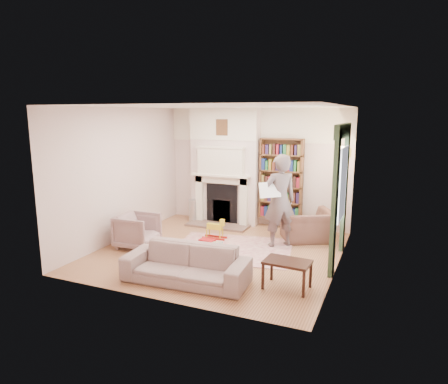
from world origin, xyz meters
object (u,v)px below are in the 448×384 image
at_px(armchair_reading, 307,225).
at_px(paraffin_heater, 193,210).
at_px(rocking_horse, 215,229).
at_px(coffee_table, 287,275).
at_px(armchair_left, 137,231).
at_px(sofa, 186,264).
at_px(bookcase, 281,179).
at_px(man_reading, 280,201).

distance_m(armchair_reading, paraffin_heater, 2.99).
bearing_deg(rocking_horse, coffee_table, -44.15).
height_order(armchair_left, coffee_table, armchair_left).
bearing_deg(armchair_reading, sofa, 36.89).
height_order(sofa, paraffin_heater, sofa).
bearing_deg(rocking_horse, bookcase, 50.67).
relative_size(bookcase, man_reading, 0.98).
distance_m(bookcase, paraffin_heater, 2.36).
distance_m(armchair_left, coffee_table, 3.36).
relative_size(armchair_left, rocking_horse, 1.47).
xyz_separation_m(coffee_table, paraffin_heater, (-3.16, 2.96, 0.05)).
xyz_separation_m(bookcase, sofa, (-0.56, -3.64, -0.88)).
bearing_deg(armchair_reading, armchair_left, 1.94).
relative_size(armchair_reading, rocking_horse, 1.98).
bearing_deg(armchair_reading, paraffin_heater, -36.92).
distance_m(coffee_table, rocking_horse, 2.75).
xyz_separation_m(sofa, man_reading, (0.89, 2.30, 0.65)).
height_order(bookcase, armchair_left, bookcase).
bearing_deg(armchair_left, coffee_table, -106.31).
xyz_separation_m(sofa, rocking_horse, (-0.51, 2.22, -0.07)).
distance_m(bookcase, coffee_table, 3.53).
relative_size(coffee_table, rocking_horse, 1.36).
xyz_separation_m(armchair_left, man_reading, (2.61, 1.18, 0.60)).
height_order(armchair_reading, paraffin_heater, armchair_reading).
height_order(armchair_left, rocking_horse, armchair_left).
xyz_separation_m(armchair_reading, rocking_horse, (-1.85, -0.69, -0.10)).
relative_size(armchair_reading, man_reading, 0.54).
bearing_deg(paraffin_heater, man_reading, -22.74).
xyz_separation_m(armchair_reading, paraffin_heater, (-2.95, 0.45, -0.06)).
xyz_separation_m(armchair_left, paraffin_heater, (0.11, 2.23, -0.07)).
distance_m(sofa, paraffin_heater, 3.72).
height_order(armchair_reading, rocking_horse, armchair_reading).
distance_m(sofa, coffee_table, 1.60).
distance_m(bookcase, armchair_reading, 1.37).
bearing_deg(paraffin_heater, sofa, -64.38).
bearing_deg(sofa, rocking_horse, 99.31).
bearing_deg(armchair_left, bookcase, -45.87).
bearing_deg(coffee_table, armchair_left, 171.17).
distance_m(armchair_reading, armchair_left, 3.55).
relative_size(armchair_reading, coffee_table, 1.45).
bearing_deg(rocking_horse, armchair_reading, 17.73).
xyz_separation_m(armchair_left, sofa, (1.72, -1.12, -0.05)).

